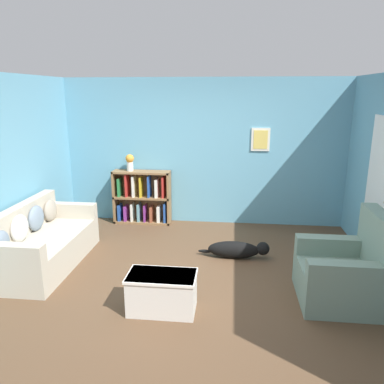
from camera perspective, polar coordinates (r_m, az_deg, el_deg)
name	(u,v)px	position (r m, az deg, el deg)	size (l,w,h in m)	color
ground_plane	(189,277)	(5.03, -0.52, -12.84)	(14.00, 14.00, 0.00)	brown
wall_back	(204,152)	(6.77, 1.77, 6.08)	(5.60, 0.13, 2.60)	#609EB7
couch	(41,243)	(5.64, -21.97, -7.22)	(0.84, 1.81, 0.85)	#B7AD99
bookshelf	(142,198)	(6.93, -7.56, -0.93)	(1.04, 0.29, 0.97)	olive
recliner_chair	(348,272)	(4.71, 22.64, -11.21)	(0.92, 0.91, 1.06)	gray
coffee_table	(162,291)	(4.25, -4.59, -14.87)	(0.75, 0.42, 0.44)	silver
dog	(237,249)	(5.55, 6.92, -8.69)	(1.04, 0.23, 0.26)	black
vase	(130,162)	(6.82, -9.46, 4.59)	(0.15, 0.15, 0.30)	silver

